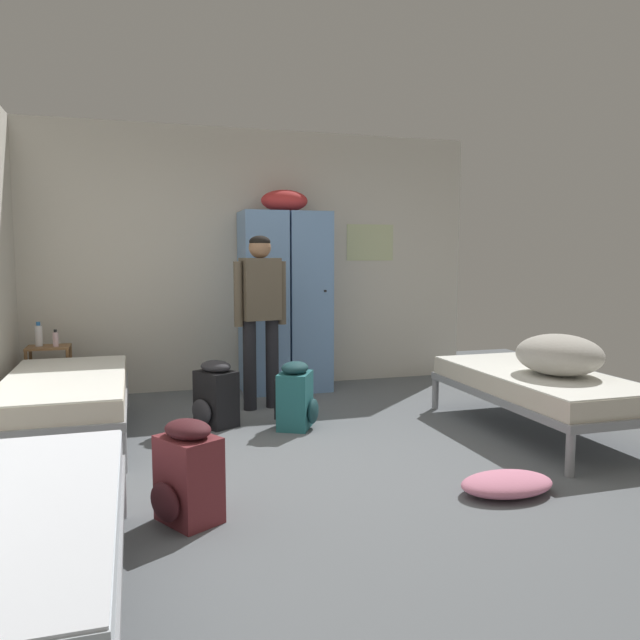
{
  "coord_description": "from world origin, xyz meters",
  "views": [
    {
      "loc": [
        -1.27,
        -3.94,
        1.41
      ],
      "look_at": [
        0.0,
        0.26,
        0.95
      ],
      "focal_mm": 34.77,
      "sensor_mm": 36.0,
      "label": 1
    }
  ],
  "objects_px": {
    "locker_bank": "(285,298)",
    "backpack_teal": "(296,397)",
    "backpack_maroon": "(187,474)",
    "lotion_bottle": "(56,339)",
    "bedding_heap": "(559,355)",
    "backpack_black": "(215,395)",
    "water_bottle": "(39,335)",
    "bed_right": "(538,385)",
    "bed_left_rear": "(66,390)",
    "clothes_pile_pink": "(507,484)",
    "shelf_unit": "(49,370)",
    "person_traveler": "(260,305)"
  },
  "relations": [
    {
      "from": "backpack_maroon",
      "to": "clothes_pile_pink",
      "type": "height_order",
      "value": "backpack_maroon"
    },
    {
      "from": "shelf_unit",
      "to": "clothes_pile_pink",
      "type": "relative_size",
      "value": 0.98
    },
    {
      "from": "locker_bank",
      "to": "backpack_maroon",
      "type": "bearing_deg",
      "value": -112.88
    },
    {
      "from": "locker_bank",
      "to": "backpack_maroon",
      "type": "height_order",
      "value": "locker_bank"
    },
    {
      "from": "backpack_teal",
      "to": "person_traveler",
      "type": "bearing_deg",
      "value": 101.06
    },
    {
      "from": "locker_bank",
      "to": "backpack_black",
      "type": "height_order",
      "value": "locker_bank"
    },
    {
      "from": "bed_right",
      "to": "lotion_bottle",
      "type": "distance_m",
      "value": 4.26
    },
    {
      "from": "bed_left_rear",
      "to": "bedding_heap",
      "type": "distance_m",
      "value": 3.8
    },
    {
      "from": "backpack_maroon",
      "to": "bedding_heap",
      "type": "bearing_deg",
      "value": 14.34
    },
    {
      "from": "backpack_teal",
      "to": "backpack_maroon",
      "type": "bearing_deg",
      "value": -122.75
    },
    {
      "from": "bed_left_rear",
      "to": "backpack_teal",
      "type": "bearing_deg",
      "value": -7.19
    },
    {
      "from": "bed_right",
      "to": "backpack_teal",
      "type": "relative_size",
      "value": 3.45
    },
    {
      "from": "lotion_bottle",
      "to": "bedding_heap",
      "type": "bearing_deg",
      "value": -29.46
    },
    {
      "from": "water_bottle",
      "to": "backpack_black",
      "type": "bearing_deg",
      "value": -37.86
    },
    {
      "from": "backpack_black",
      "to": "water_bottle",
      "type": "bearing_deg",
      "value": 142.14
    },
    {
      "from": "person_traveler",
      "to": "backpack_maroon",
      "type": "xyz_separation_m",
      "value": [
        -0.86,
        -2.29,
        -0.7
      ]
    },
    {
      "from": "person_traveler",
      "to": "backpack_maroon",
      "type": "bearing_deg",
      "value": -110.63
    },
    {
      "from": "shelf_unit",
      "to": "bed_left_rear",
      "type": "distance_m",
      "value": 1.18
    },
    {
      "from": "water_bottle",
      "to": "person_traveler",
      "type": "bearing_deg",
      "value": -18.74
    },
    {
      "from": "backpack_black",
      "to": "clothes_pile_pink",
      "type": "relative_size",
      "value": 0.95
    },
    {
      "from": "water_bottle",
      "to": "backpack_maroon",
      "type": "distance_m",
      "value": 3.18
    },
    {
      "from": "bed_left_rear",
      "to": "locker_bank",
      "type": "bearing_deg",
      "value": 30.79
    },
    {
      "from": "shelf_unit",
      "to": "backpack_teal",
      "type": "distance_m",
      "value": 2.44
    },
    {
      "from": "bed_right",
      "to": "clothes_pile_pink",
      "type": "bearing_deg",
      "value": -132.66
    },
    {
      "from": "bed_left_rear",
      "to": "backpack_teal",
      "type": "height_order",
      "value": "backpack_teal"
    },
    {
      "from": "water_bottle",
      "to": "bed_left_rear",
      "type": "bearing_deg",
      "value": -74.25
    },
    {
      "from": "bedding_heap",
      "to": "backpack_black",
      "type": "height_order",
      "value": "bedding_heap"
    },
    {
      "from": "backpack_black",
      "to": "backpack_teal",
      "type": "bearing_deg",
      "value": -21.73
    },
    {
      "from": "person_traveler",
      "to": "clothes_pile_pink",
      "type": "height_order",
      "value": "person_traveler"
    },
    {
      "from": "bedding_heap",
      "to": "clothes_pile_pink",
      "type": "distance_m",
      "value": 1.49
    },
    {
      "from": "bed_left_rear",
      "to": "backpack_black",
      "type": "height_order",
      "value": "backpack_black"
    },
    {
      "from": "clothes_pile_pink",
      "to": "person_traveler",
      "type": "bearing_deg",
      "value": 111.8
    },
    {
      "from": "locker_bank",
      "to": "backpack_teal",
      "type": "xyz_separation_m",
      "value": [
        -0.26,
        -1.43,
        -0.71
      ]
    },
    {
      "from": "water_bottle",
      "to": "bedding_heap",
      "type": "bearing_deg",
      "value": -29.19
    },
    {
      "from": "lotion_bottle",
      "to": "backpack_teal",
      "type": "distance_m",
      "value": 2.39
    },
    {
      "from": "lotion_bottle",
      "to": "backpack_maroon",
      "type": "xyz_separation_m",
      "value": [
        0.94,
        -2.9,
        -0.38
      ]
    },
    {
      "from": "shelf_unit",
      "to": "water_bottle",
      "type": "height_order",
      "value": "water_bottle"
    },
    {
      "from": "bed_left_rear",
      "to": "person_traveler",
      "type": "xyz_separation_m",
      "value": [
        1.62,
        0.51,
        0.58
      ]
    },
    {
      "from": "water_bottle",
      "to": "backpack_black",
      "type": "height_order",
      "value": "water_bottle"
    },
    {
      "from": "backpack_teal",
      "to": "shelf_unit",
      "type": "bearing_deg",
      "value": 145.76
    },
    {
      "from": "bed_right",
      "to": "bedding_heap",
      "type": "relative_size",
      "value": 2.74
    },
    {
      "from": "bed_left_rear",
      "to": "water_bottle",
      "type": "height_order",
      "value": "water_bottle"
    },
    {
      "from": "bed_left_rear",
      "to": "person_traveler",
      "type": "relative_size",
      "value": 1.2
    },
    {
      "from": "shelf_unit",
      "to": "backpack_teal",
      "type": "relative_size",
      "value": 1.04
    },
    {
      "from": "shelf_unit",
      "to": "backpack_maroon",
      "type": "height_order",
      "value": "shelf_unit"
    },
    {
      "from": "backpack_maroon",
      "to": "clothes_pile_pink",
      "type": "bearing_deg",
      "value": -4.93
    },
    {
      "from": "backpack_teal",
      "to": "lotion_bottle",
      "type": "bearing_deg",
      "value": 145.61
    },
    {
      "from": "backpack_teal",
      "to": "water_bottle",
      "type": "bearing_deg",
      "value": 146.41
    },
    {
      "from": "backpack_teal",
      "to": "backpack_maroon",
      "type": "height_order",
      "value": "same"
    },
    {
      "from": "clothes_pile_pink",
      "to": "backpack_teal",
      "type": "bearing_deg",
      "value": 115.94
    }
  ]
}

